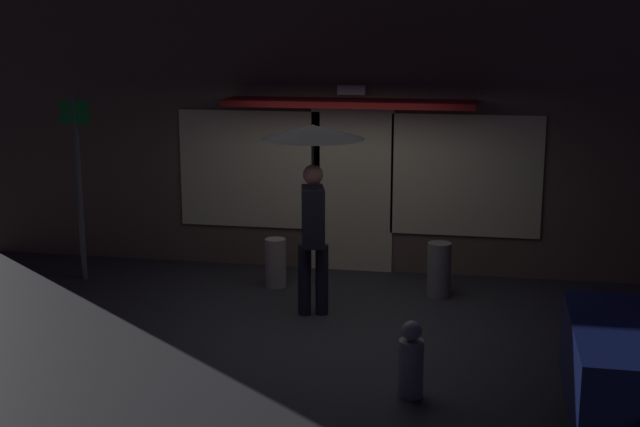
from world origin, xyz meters
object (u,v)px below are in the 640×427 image
at_px(street_sign_post, 79,175).
at_px(sidewalk_bollard, 439,270).
at_px(sidewalk_bollard_2, 275,263).
at_px(fire_hydrant, 411,361).
at_px(person_with_umbrella, 313,170).

bearing_deg(street_sign_post, sidewalk_bollard, 1.14).
xyz_separation_m(street_sign_post, sidewalk_bollard, (4.62, 0.09, -1.04)).
relative_size(sidewalk_bollard_2, fire_hydrant, 0.88).
distance_m(street_sign_post, sidewalk_bollard_2, 2.77).
bearing_deg(sidewalk_bollard_2, street_sign_post, -176.92).
distance_m(sidewalk_bollard, fire_hydrant, 2.97).
height_order(person_with_umbrella, street_sign_post, street_sign_post).
bearing_deg(fire_hydrant, sidewalk_bollard, 88.11).
height_order(sidewalk_bollard, sidewalk_bollard_2, sidewalk_bollard).
bearing_deg(street_sign_post, sidewalk_bollard_2, 3.08).
relative_size(sidewalk_bollard, fire_hydrant, 0.96).
xyz_separation_m(street_sign_post, sidewalk_bollard_2, (2.55, 0.14, -1.07)).
height_order(sidewalk_bollard, fire_hydrant, fire_hydrant).
relative_size(person_with_umbrella, street_sign_post, 0.90).
xyz_separation_m(person_with_umbrella, fire_hydrant, (1.29, -2.04, -1.36)).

